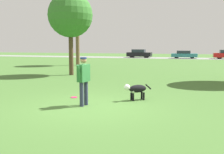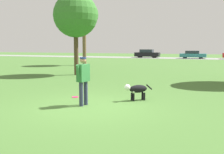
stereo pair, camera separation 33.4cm
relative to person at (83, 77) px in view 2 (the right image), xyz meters
The scene contains 9 objects.
ground_plane 1.00m from the person, 19.07° to the right, with size 120.00×120.00×0.00m, color #426B2D.
far_road_strip 36.20m from the person, 89.55° to the left, with size 120.00×6.00×0.01m.
person is the anchor object (origin of this frame).
dog 2.06m from the person, 44.39° to the left, with size 0.91×0.82×0.61m.
frisbee 1.74m from the person, 129.87° to the left, with size 0.26×0.26×0.02m.
tree_near_left 9.96m from the person, 120.07° to the left, with size 2.98×2.98×5.51m.
tree_far_left 19.05m from the person, 116.84° to the left, with size 2.93×2.93×6.60m.
parked_car_black 36.86m from the person, 100.15° to the left, with size 4.15×1.67×1.41m.
parked_car_teal 35.86m from the person, 88.39° to the left, with size 4.01×1.73×1.24m.
Camera 2 is at (3.64, -7.50, 1.95)m, focal length 42.00 mm.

